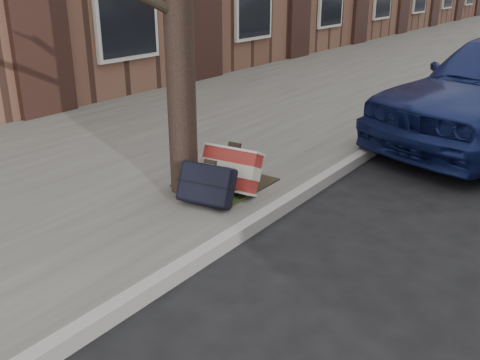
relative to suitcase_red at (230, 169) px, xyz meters
The scene contains 5 objects.
ground 2.14m from the suitcase_red, 29.85° to the right, with size 120.00×120.00×0.00m, color black.
near_sidewalk 14.08m from the suitcase_red, 97.65° to the left, with size 5.00×70.00×0.12m, color slate.
dirt_patch 0.32m from the suitcase_red, 138.75° to the left, with size 0.85×0.85×0.01m, color black.
suitcase_red is the anchor object (origin of this frame).
suitcase_navy 0.41m from the suitcase_red, 86.47° to the right, with size 0.55×0.18×0.39m, color black.
Camera 1 is at (1.25, -3.06, 2.21)m, focal length 40.00 mm.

